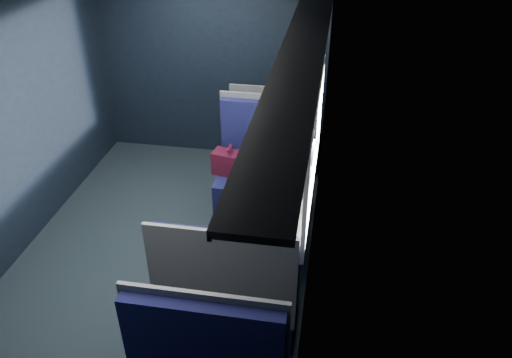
% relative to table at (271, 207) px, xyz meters
% --- Properties ---
extents(ground, '(2.80, 4.20, 0.01)m').
position_rel_table_xyz_m(ground, '(-1.03, 0.00, -0.67)').
color(ground, black).
extents(room_shell, '(3.00, 4.40, 2.40)m').
position_rel_table_xyz_m(room_shell, '(-1.01, 0.00, 0.81)').
color(room_shell, black).
rests_on(room_shell, ground).
extents(table, '(0.62, 1.00, 0.74)m').
position_rel_table_xyz_m(table, '(0.00, 0.00, 0.00)').
color(table, '#54565E').
rests_on(table, ground).
extents(seat_bay_near, '(1.08, 0.62, 1.26)m').
position_rel_table_xyz_m(seat_bay_near, '(-0.20, 0.87, -0.24)').
color(seat_bay_near, black).
rests_on(seat_bay_near, ground).
extents(seat_bay_far, '(1.04, 0.62, 1.26)m').
position_rel_table_xyz_m(seat_bay_far, '(-0.18, -0.87, -0.25)').
color(seat_bay_far, black).
rests_on(seat_bay_far, ground).
extents(seat_row_front, '(1.04, 0.51, 1.16)m').
position_rel_table_xyz_m(seat_row_front, '(-0.18, 1.80, -0.25)').
color(seat_row_front, black).
rests_on(seat_row_front, ground).
extents(man, '(0.53, 0.56, 1.32)m').
position_rel_table_xyz_m(man, '(0.07, 0.70, 0.06)').
color(man, black).
rests_on(man, ground).
extents(woman, '(0.53, 0.56, 1.32)m').
position_rel_table_xyz_m(woman, '(0.07, -0.71, 0.06)').
color(woman, black).
rests_on(woman, ground).
extents(papers, '(0.67, 0.91, 0.01)m').
position_rel_table_xyz_m(papers, '(-0.08, 0.08, 0.08)').
color(papers, white).
rests_on(papers, table).
extents(laptop, '(0.31, 0.38, 0.27)m').
position_rel_table_xyz_m(laptop, '(0.19, -0.01, 0.15)').
color(laptop, silver).
rests_on(laptop, table).
extents(bottle_small, '(0.07, 0.07, 0.23)m').
position_rel_table_xyz_m(bottle_small, '(0.30, 0.31, 0.18)').
color(bottle_small, silver).
rests_on(bottle_small, table).
extents(cup, '(0.07, 0.07, 0.09)m').
position_rel_table_xyz_m(cup, '(0.19, 0.32, 0.12)').
color(cup, white).
rests_on(cup, table).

